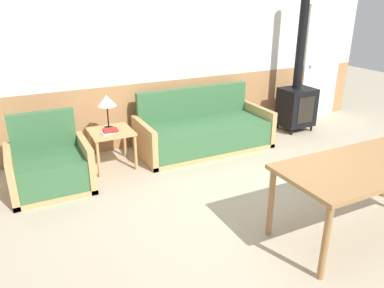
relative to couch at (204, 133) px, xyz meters
name	(u,v)px	position (x,y,z in m)	size (l,w,h in m)	color
ground_plane	(287,211)	(-0.03, -2.02, -0.27)	(16.00, 16.00, 0.00)	#B2A58C
wall_back	(185,56)	(-0.03, 0.61, 1.08)	(7.20, 0.06, 2.70)	#AD7A4C
couch	(204,133)	(0.00, 0.00, 0.00)	(2.04, 0.87, 0.90)	tan
armchair	(50,169)	(-2.29, -0.32, 0.01)	(0.94, 0.75, 0.92)	tan
side_table	(111,136)	(-1.44, 0.00, 0.18)	(0.57, 0.57, 0.53)	tan
table_lamp	(107,102)	(-1.44, 0.10, 0.64)	(0.26, 0.26, 0.47)	black
book_stack	(110,131)	(-1.47, -0.09, 0.29)	(0.22, 0.16, 0.05)	white
dining_table	(368,170)	(0.37, -2.63, 0.42)	(1.82, 0.83, 0.76)	#9E7042
wood_stove	(297,96)	(1.86, 0.07, 0.35)	(0.55, 0.48, 2.41)	black
entry_door	(322,62)	(2.83, 0.55, 0.78)	(0.86, 0.09, 2.10)	silver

